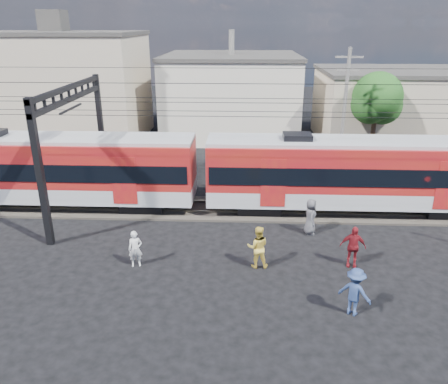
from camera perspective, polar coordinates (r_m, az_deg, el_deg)
The scene contains 16 objects.
ground at distance 17.90m, azimuth 4.83°, elevation -12.69°, with size 120.00×120.00×0.00m, color black.
track_bed at distance 24.92m, azimuth 4.21°, elevation -2.26°, with size 70.00×3.40×0.12m, color #2D2823.
rail_near at distance 24.18m, azimuth 4.26°, elevation -2.70°, with size 70.00×0.12×0.12m, color #59544C.
rail_far at distance 25.56m, azimuth 4.18°, elevation -1.34°, with size 70.00×0.12×0.12m, color #59544C.
commuter_train at distance 24.88m, azimuth 17.12°, elevation 2.56°, with size 50.30×3.08×4.17m.
catenary at distance 24.64m, azimuth -16.26°, elevation 9.09°, with size 70.00×9.30×7.52m.
building_west at distance 42.42m, azimuth -20.42°, elevation 12.76°, with size 14.28×10.20×9.30m.
building_midwest at distance 42.34m, azimuth 0.95°, elevation 12.66°, with size 12.24×12.24×7.30m.
building_mideast at distance 42.13m, azimuth 23.50°, elevation 10.21°, with size 16.32×10.20×6.30m.
utility_pole_mid at distance 31.09m, azimuth 15.44°, elevation 10.42°, with size 1.80×0.24×8.50m.
tree_near at distance 34.83m, azimuth 19.61°, elevation 11.28°, with size 3.82×3.64×6.72m.
pedestrian_a at distance 19.44m, azimuth -11.50°, elevation -7.30°, with size 0.60×0.39×1.64m, color silver.
pedestrian_b at distance 18.98m, azimuth 4.43°, elevation -7.17°, with size 0.93×0.73×1.91m, color #E1C246.
pedestrian_c at distance 16.77m, azimuth 16.71°, elevation -12.38°, with size 1.21×0.69×1.87m, color navy.
pedestrian_d at distance 19.80m, azimuth 16.47°, elevation -6.84°, with size 1.10×0.46×1.88m, color maroon.
pedestrian_e at distance 22.28m, azimuth 11.23°, elevation -3.17°, with size 0.89×0.58×1.83m, color #48474C.
Camera 1 is at (-0.80, -14.85, 9.97)m, focal length 35.00 mm.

